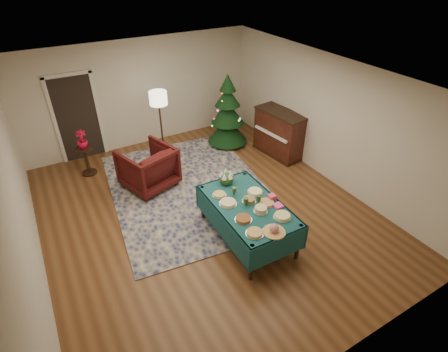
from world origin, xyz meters
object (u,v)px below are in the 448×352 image
gift_box (272,197)px  armchair (148,166)px  buffet_table (248,211)px  potted_plant (82,143)px  side_table (87,161)px  christmas_tree (228,114)px  floor_lamp (159,102)px  piano (279,134)px

gift_box → armchair: 2.91m
buffet_table → potted_plant: (-2.03, 3.65, 0.20)m
side_table → christmas_tree: 3.62m
side_table → potted_plant: (0.00, 0.00, 0.47)m
floor_lamp → piano: 3.03m
gift_box → christmas_tree: (1.09, 3.39, 0.06)m
armchair → side_table: bearing=-66.1°
side_table → armchair: bearing=-48.4°
side_table → christmas_tree: bearing=-5.4°
buffet_table → armchair: size_ratio=1.86×
buffet_table → gift_box: size_ratio=16.26×
buffet_table → floor_lamp: 3.62m
potted_plant → piano: size_ratio=0.30×
buffet_table → gift_box: gift_box is taller
armchair → potted_plant: size_ratio=2.47×
potted_plant → christmas_tree: size_ratio=0.22×
armchair → piano: (3.35, -0.25, 0.04)m
buffet_table → piano: bearing=42.7°
gift_box → side_table: gift_box is taller
buffet_table → potted_plant: 4.18m
buffet_table → piano: 3.24m
potted_plant → floor_lamp: bearing=-4.2°
armchair → christmas_tree: (2.50, 0.86, 0.33)m
side_table → christmas_tree: christmas_tree is taller
buffet_table → side_table: (-2.03, 3.65, -0.27)m
armchair → side_table: armchair is taller
floor_lamp → christmas_tree: size_ratio=0.90×
buffet_table → armchair: 2.63m
floor_lamp → christmas_tree: 1.85m
buffet_table → floor_lamp: bearing=93.4°
buffet_table → christmas_tree: 3.66m
potted_plant → piano: (4.41, -1.45, -0.23)m
floor_lamp → potted_plant: bearing=175.8°
floor_lamp → potted_plant: 1.94m
buffet_table → gift_box: (0.44, -0.08, 0.20)m
gift_box → side_table: 4.50m
side_table → potted_plant: size_ratio=1.60×
armchair → floor_lamp: 1.60m
potted_plant → piano: 4.65m
gift_box → floor_lamp: (-0.65, 3.60, 0.65)m
side_table → piano: 4.65m
christmas_tree → side_table: bearing=174.6°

